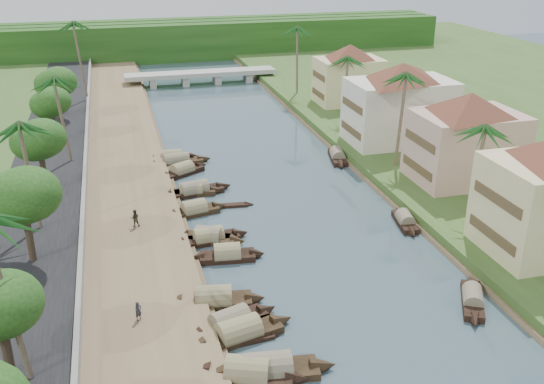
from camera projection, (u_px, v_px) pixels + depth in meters
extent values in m
plane|color=#3A4D57|center=(335.00, 277.00, 50.20)|extent=(220.00, 220.00, 0.00)
cube|color=brown|center=(127.00, 198.00, 64.01)|extent=(10.00, 180.00, 0.80)
cube|color=#304F1F|center=(426.00, 166.00, 72.23)|extent=(16.00, 180.00, 1.20)
cube|color=black|center=(41.00, 204.00, 61.87)|extent=(8.00, 180.00, 1.40)
cube|color=slate|center=(84.00, 194.00, 62.64)|extent=(0.40, 180.00, 1.10)
cube|color=#163C10|center=(184.00, 43.00, 132.98)|extent=(120.00, 4.00, 8.00)
cube|color=#163C10|center=(181.00, 39.00, 137.42)|extent=(120.00, 4.00, 8.00)
cube|color=#163C10|center=(179.00, 36.00, 141.86)|extent=(120.00, 4.00, 8.00)
cube|color=#9C9D93|center=(201.00, 73.00, 113.35)|extent=(28.00, 4.00, 0.80)
cube|color=#9C9D93|center=(153.00, 82.00, 111.64)|extent=(1.20, 3.50, 1.80)
cube|color=#9C9D93|center=(185.00, 80.00, 113.07)|extent=(1.20, 3.50, 1.80)
cube|color=#9C9D93|center=(217.00, 78.00, 114.49)|extent=(1.20, 3.50, 1.80)
cube|color=#9C9D93|center=(248.00, 77.00, 115.91)|extent=(1.20, 3.50, 1.80)
cube|color=#503D25|center=(491.00, 234.00, 50.24)|extent=(0.10, 6.40, 0.90)
cube|color=#503D25|center=(497.00, 199.00, 48.98)|extent=(0.10, 6.40, 0.90)
cube|color=tan|center=(465.00, 147.00, 65.43)|extent=(11.00, 8.00, 7.50)
pyramid|color=brown|center=(471.00, 103.00, 63.52)|extent=(14.11, 14.11, 2.20)
cube|color=#503D25|center=(417.00, 168.00, 64.85)|extent=(0.10, 6.40, 0.90)
cube|color=#503D25|center=(420.00, 141.00, 63.67)|extent=(0.10, 6.40, 0.90)
cube|color=silver|center=(399.00, 111.00, 77.52)|extent=(13.00, 8.00, 8.00)
pyramid|color=brown|center=(403.00, 72.00, 75.51)|extent=(15.59, 15.59, 2.20)
cube|color=#503D25|center=(351.00, 130.00, 76.76)|extent=(0.10, 6.40, 0.90)
cube|color=#503D25|center=(352.00, 106.00, 75.50)|extent=(0.10, 6.40, 0.90)
cube|color=beige|center=(349.00, 81.00, 95.72)|extent=(10.00, 7.00, 7.00)
pyramid|color=brown|center=(350.00, 51.00, 93.90)|extent=(12.62, 12.62, 2.20)
cube|color=#503D25|center=(318.00, 94.00, 95.21)|extent=(0.10, 5.60, 0.90)
cube|color=#503D25|center=(319.00, 76.00, 94.10)|extent=(0.10, 5.60, 0.90)
cube|color=black|center=(267.00, 373.00, 38.91)|extent=(6.85, 2.84, 0.70)
cone|color=black|center=(323.00, 367.00, 39.36)|extent=(2.11, 2.08, 2.08)
cone|color=black|center=(210.00, 377.00, 38.40)|extent=(2.11, 2.08, 2.08)
cylinder|color=#796F5B|center=(267.00, 368.00, 38.76)|extent=(5.30, 2.74, 2.15)
cube|color=black|center=(248.00, 377.00, 38.58)|extent=(6.17, 3.99, 0.70)
cone|color=black|center=(298.00, 379.00, 38.25)|extent=(2.25, 2.34, 2.05)
cone|color=black|center=(198.00, 372.00, 38.85)|extent=(2.25, 2.34, 2.05)
cylinder|color=#7D724F|center=(247.00, 372.00, 38.43)|extent=(4.91, 3.59, 2.15)
cube|color=black|center=(239.00, 336.00, 42.48)|extent=(6.55, 3.38, 0.70)
cone|color=black|center=(282.00, 321.00, 43.98)|extent=(2.16, 2.13, 1.96)
cone|color=black|center=(193.00, 350.00, 40.91)|extent=(2.16, 2.13, 1.96)
cylinder|color=#7D724F|center=(239.00, 331.00, 42.33)|extent=(5.13, 3.11, 2.03)
cube|color=black|center=(231.00, 325.00, 43.64)|extent=(6.03, 3.57, 0.70)
cone|color=black|center=(267.00, 310.00, 45.23)|extent=(2.09, 2.09, 1.83)
cone|color=black|center=(191.00, 339.00, 41.98)|extent=(2.09, 2.09, 1.83)
cylinder|color=#796F5B|center=(230.00, 321.00, 43.49)|extent=(4.77, 3.21, 1.91)
cube|color=black|center=(214.00, 302.00, 46.36)|extent=(6.03, 2.86, 0.70)
cone|color=black|center=(256.00, 299.00, 46.63)|extent=(1.94, 2.01, 1.95)
cone|color=black|center=(171.00, 304.00, 46.03)|extent=(1.94, 2.01, 1.95)
cylinder|color=#7D724F|center=(214.00, 298.00, 46.21)|extent=(4.69, 2.72, 2.04)
cube|color=black|center=(227.00, 257.00, 52.79)|extent=(4.99, 2.43, 0.70)
cone|color=black|center=(258.00, 254.00, 53.09)|extent=(1.61, 1.83, 1.82)
cone|color=black|center=(197.00, 259.00, 52.42)|extent=(1.61, 1.83, 1.82)
cylinder|color=#7D724F|center=(227.00, 253.00, 52.64)|extent=(3.88, 2.36, 1.93)
cube|color=black|center=(209.00, 240.00, 55.83)|extent=(5.33, 3.81, 0.70)
cone|color=black|center=(238.00, 241.00, 55.32)|extent=(2.03, 2.10, 1.78)
cone|color=black|center=(180.00, 236.00, 56.28)|extent=(2.03, 2.10, 1.78)
cylinder|color=#796F5B|center=(209.00, 236.00, 55.68)|extent=(4.29, 3.36, 1.88)
cube|color=black|center=(209.00, 240.00, 55.70)|extent=(5.77, 2.36, 0.70)
cone|color=black|center=(241.00, 234.00, 56.70)|extent=(1.77, 1.75, 1.77)
cone|color=black|center=(175.00, 245.00, 54.64)|extent=(1.77, 1.75, 1.77)
cylinder|color=#7D724F|center=(209.00, 237.00, 55.55)|extent=(4.46, 2.29, 1.84)
cube|color=black|center=(194.00, 212.00, 61.29)|extent=(5.21, 2.77, 0.70)
cone|color=black|center=(220.00, 207.00, 62.37)|extent=(1.75, 1.91, 1.81)
cone|color=black|center=(168.00, 217.00, 60.14)|extent=(1.75, 1.91, 1.81)
cylinder|color=#7D724F|center=(194.00, 209.00, 61.14)|extent=(4.08, 2.62, 1.92)
cube|color=black|center=(195.00, 193.00, 65.91)|extent=(6.52, 2.97, 0.70)
cone|color=black|center=(224.00, 187.00, 67.25)|extent=(2.06, 1.98, 1.89)
cone|color=black|center=(163.00, 197.00, 64.51)|extent=(2.06, 1.98, 1.89)
cylinder|color=#796F5B|center=(194.00, 189.00, 65.76)|extent=(5.07, 2.78, 1.95)
cube|color=black|center=(191.00, 193.00, 65.80)|extent=(5.26, 2.11, 0.70)
cone|color=black|center=(217.00, 191.00, 66.23)|extent=(1.61, 1.64, 1.68)
cone|color=black|center=(165.00, 194.00, 65.31)|extent=(1.61, 1.64, 1.68)
cylinder|color=#7D724F|center=(191.00, 190.00, 65.65)|extent=(4.06, 2.08, 1.75)
cube|color=black|center=(182.00, 173.00, 71.35)|extent=(5.44, 4.17, 0.70)
cone|color=black|center=(202.00, 166.00, 73.20)|extent=(2.13, 2.16, 1.79)
cone|color=black|center=(162.00, 179.00, 69.43)|extent=(2.13, 2.16, 1.79)
cylinder|color=#7D724F|center=(182.00, 170.00, 71.20)|extent=(4.41, 3.62, 1.87)
cube|color=black|center=(177.00, 163.00, 74.30)|extent=(6.50, 2.29, 0.70)
cone|color=black|center=(205.00, 159.00, 75.37)|extent=(1.93, 1.74, 1.80)
cone|color=black|center=(148.00, 166.00, 73.17)|extent=(1.93, 1.74, 1.80)
cylinder|color=#796F5B|center=(177.00, 160.00, 74.15)|extent=(5.00, 2.24, 1.84)
cube|color=black|center=(172.00, 159.00, 75.63)|extent=(5.41, 2.11, 0.70)
cone|color=black|center=(196.00, 157.00, 76.10)|extent=(1.64, 1.66, 1.72)
cone|color=black|center=(148.00, 160.00, 75.10)|extent=(1.64, 1.66, 1.72)
cylinder|color=#7D724F|center=(172.00, 156.00, 75.48)|extent=(4.16, 2.08, 1.79)
cube|color=black|center=(472.00, 302.00, 46.44)|extent=(3.79, 5.32, 0.70)
cone|color=black|center=(470.00, 281.00, 49.01)|extent=(1.88, 1.94, 1.51)
cone|color=black|center=(475.00, 323.00, 43.81)|extent=(1.88, 1.94, 1.51)
cylinder|color=#796F5B|center=(473.00, 297.00, 46.29)|extent=(3.26, 4.26, 1.55)
cube|color=black|center=(405.00, 223.00, 59.08)|extent=(2.25, 4.82, 0.70)
cone|color=black|center=(398.00, 211.00, 61.40)|extent=(1.53, 1.54, 1.47)
cone|color=black|center=(413.00, 234.00, 56.69)|extent=(1.53, 1.54, 1.47)
cylinder|color=#796F5B|center=(405.00, 219.00, 58.93)|extent=(2.12, 3.75, 1.53)
cube|color=black|center=(337.00, 158.00, 76.12)|extent=(2.79, 5.94, 0.70)
cone|color=black|center=(334.00, 149.00, 79.01)|extent=(1.78, 1.89, 1.66)
cone|color=black|center=(341.00, 166.00, 73.17)|extent=(1.78, 1.89, 1.66)
cylinder|color=#796F5B|center=(337.00, 155.00, 75.97)|extent=(2.58, 4.64, 1.71)
cube|color=black|center=(251.00, 340.00, 42.17)|extent=(3.47, 1.11, 0.35)
cone|color=black|center=(276.00, 334.00, 42.80)|extent=(0.93, 0.84, 0.76)
cone|color=black|center=(224.00, 347.00, 41.54)|extent=(0.93, 0.84, 0.76)
cube|color=black|center=(228.00, 206.00, 62.96)|extent=(4.09, 1.23, 0.35)
cone|color=black|center=(250.00, 204.00, 63.28)|extent=(1.09, 0.91, 0.81)
cone|color=black|center=(206.00, 207.00, 62.63)|extent=(1.09, 0.91, 0.81)
cylinder|color=#6F5E4A|center=(475.00, 171.00, 57.04)|extent=(1.06, 0.36, 8.78)
sphere|color=#1B531C|center=(481.00, 128.00, 55.38)|extent=(3.20, 3.20, 3.20)
cylinder|color=#6F5E4A|center=(400.00, 120.00, 68.88)|extent=(0.80, 0.36, 10.81)
sphere|color=#1B531C|center=(404.00, 75.00, 66.84)|extent=(3.20, 3.20, 3.20)
cylinder|color=#6F5E4A|center=(346.00, 89.00, 86.59)|extent=(0.50, 0.36, 9.06)
sphere|color=#1B531C|center=(347.00, 58.00, 84.87)|extent=(3.20, 3.20, 3.20)
cylinder|color=#6F5E4A|center=(12.00, 300.00, 34.55)|extent=(1.30, 0.36, 11.04)
cylinder|color=#6F5E4A|center=(31.00, 177.00, 53.53)|extent=(0.77, 0.36, 9.96)
sphere|color=#1B531C|center=(22.00, 125.00, 51.65)|extent=(3.20, 3.20, 3.20)
cylinder|color=#6F5E4A|center=(64.00, 120.00, 69.73)|extent=(1.10, 0.36, 9.98)
sphere|color=#1B531C|center=(58.00, 79.00, 67.85)|extent=(3.20, 3.20, 3.20)
cylinder|color=#6F5E4A|center=(297.00, 60.00, 100.86)|extent=(0.47, 0.36, 10.96)
sphere|color=#1B531C|center=(298.00, 28.00, 98.79)|extent=(3.20, 3.20, 3.20)
cylinder|color=#6F5E4A|center=(82.00, 61.00, 95.61)|extent=(1.20, 0.36, 12.30)
sphere|color=#1B531C|center=(77.00, 23.00, 93.28)|extent=(3.20, 3.20, 3.20)
cylinder|color=#453327|center=(7.00, 351.00, 36.45)|extent=(0.60, 0.60, 3.39)
cylinder|color=#453327|center=(30.00, 239.00, 49.21)|extent=(0.60, 0.60, 3.96)
ellipsoid|color=#163C10|center=(22.00, 196.00, 47.72)|extent=(5.36, 5.36, 4.41)
cylinder|color=#453327|center=(44.00, 174.00, 62.68)|extent=(0.60, 0.60, 3.84)
ellipsoid|color=#163C10|center=(39.00, 140.00, 61.24)|extent=(4.85, 4.85, 3.99)
cylinder|color=#453327|center=(55.00, 128.00, 78.10)|extent=(0.60, 0.60, 3.44)
ellipsoid|color=#163C10|center=(51.00, 103.00, 76.80)|extent=(4.47, 4.47, 3.67)
cylinder|color=#453327|center=(59.00, 106.00, 87.97)|extent=(0.60, 0.60, 3.47)
ellipsoid|color=#163C10|center=(56.00, 83.00, 86.66)|extent=(5.17, 5.17, 4.25)
cylinder|color=#453327|center=(431.00, 125.00, 79.94)|extent=(0.60, 0.60, 3.42)
ellipsoid|color=#163C10|center=(434.00, 101.00, 78.65)|extent=(4.15, 4.15, 3.41)
imported|color=#2C2B34|center=(138.00, 311.00, 42.98)|extent=(0.64, 0.58, 1.47)
imported|color=#302F21|center=(135.00, 218.00, 56.70)|extent=(0.86, 0.68, 1.70)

